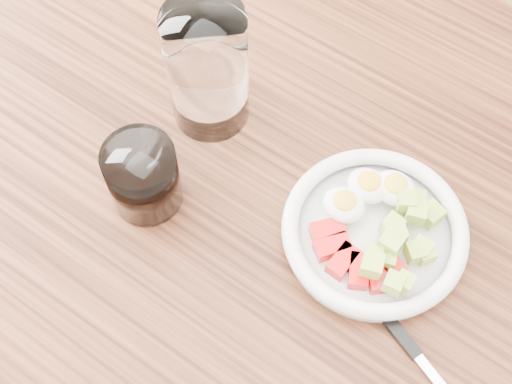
% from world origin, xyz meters
% --- Properties ---
extents(ground, '(4.00, 4.00, 0.00)m').
position_xyz_m(ground, '(0.00, 0.00, 0.00)').
color(ground, brown).
rests_on(ground, ground).
extents(dining_table, '(1.50, 0.90, 0.77)m').
position_xyz_m(dining_table, '(0.00, 0.00, 0.67)').
color(dining_table, brown).
rests_on(dining_table, ground).
extents(bowl, '(0.20, 0.20, 0.05)m').
position_xyz_m(bowl, '(0.12, 0.05, 0.79)').
color(bowl, white).
rests_on(bowl, dining_table).
extents(fork, '(0.19, 0.08, 0.01)m').
position_xyz_m(fork, '(0.21, -0.03, 0.77)').
color(fork, black).
rests_on(fork, dining_table).
extents(water_glass, '(0.09, 0.09, 0.17)m').
position_xyz_m(water_glass, '(-0.13, 0.08, 0.85)').
color(water_glass, white).
rests_on(water_glass, dining_table).
extents(coffee_glass, '(0.08, 0.08, 0.09)m').
position_xyz_m(coffee_glass, '(-0.12, -0.05, 0.81)').
color(coffee_glass, white).
rests_on(coffee_glass, dining_table).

